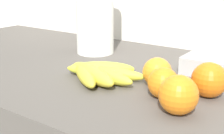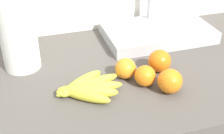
{
  "view_description": "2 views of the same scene",
  "coord_description": "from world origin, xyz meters",
  "px_view_note": "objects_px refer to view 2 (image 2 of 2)",
  "views": [
    {
      "loc": [
        0.34,
        -0.68,
        1.2
      ],
      "look_at": [
        -0.07,
        -0.09,
        0.99
      ],
      "focal_mm": 49.9,
      "sensor_mm": 36.0,
      "label": 1
    },
    {
      "loc": [
        -0.27,
        -0.86,
        1.53
      ],
      "look_at": [
        -0.04,
        -0.12,
        1.04
      ],
      "focal_mm": 50.34,
      "sensor_mm": 36.0,
      "label": 2
    }
  ],
  "objects_px": {
    "sink_basin": "(157,32)",
    "orange_far_right": "(126,68)",
    "banana_bunch": "(87,88)",
    "orange_right": "(170,81)",
    "orange_front": "(145,76)",
    "orange_center": "(160,61)",
    "paper_towel_roll": "(17,29)"
  },
  "relations": [
    {
      "from": "banana_bunch",
      "to": "paper_towel_roll",
      "type": "relative_size",
      "value": 0.69
    },
    {
      "from": "banana_bunch",
      "to": "orange_right",
      "type": "relative_size",
      "value": 2.83
    },
    {
      "from": "orange_right",
      "to": "orange_center",
      "type": "relative_size",
      "value": 1.0
    },
    {
      "from": "sink_basin",
      "to": "orange_front",
      "type": "bearing_deg",
      "value": -120.59
    },
    {
      "from": "sink_basin",
      "to": "banana_bunch",
      "type": "bearing_deg",
      "value": -141.67
    },
    {
      "from": "orange_far_right",
      "to": "orange_right",
      "type": "xyz_separation_m",
      "value": [
        0.1,
        -0.11,
        0.0
      ]
    },
    {
      "from": "orange_center",
      "to": "sink_basin",
      "type": "xyz_separation_m",
      "value": [
        0.1,
        0.23,
        -0.01
      ]
    },
    {
      "from": "orange_far_right",
      "to": "orange_center",
      "type": "xyz_separation_m",
      "value": [
        0.12,
        0.0,
        0.0
      ]
    },
    {
      "from": "banana_bunch",
      "to": "orange_center",
      "type": "distance_m",
      "value": 0.27
    },
    {
      "from": "banana_bunch",
      "to": "orange_center",
      "type": "xyz_separation_m",
      "value": [
        0.26,
        0.05,
        0.02
      ]
    },
    {
      "from": "banana_bunch",
      "to": "orange_right",
      "type": "xyz_separation_m",
      "value": [
        0.25,
        -0.06,
        0.02
      ]
    },
    {
      "from": "banana_bunch",
      "to": "orange_far_right",
      "type": "xyz_separation_m",
      "value": [
        0.14,
        0.05,
        0.02
      ]
    },
    {
      "from": "orange_front",
      "to": "sink_basin",
      "type": "bearing_deg",
      "value": 59.41
    },
    {
      "from": "banana_bunch",
      "to": "orange_far_right",
      "type": "height_order",
      "value": "orange_far_right"
    },
    {
      "from": "sink_basin",
      "to": "orange_far_right",
      "type": "bearing_deg",
      "value": -132.78
    },
    {
      "from": "orange_center",
      "to": "sink_basin",
      "type": "relative_size",
      "value": 0.18
    },
    {
      "from": "orange_front",
      "to": "orange_center",
      "type": "relative_size",
      "value": 0.88
    },
    {
      "from": "orange_right",
      "to": "sink_basin",
      "type": "xyz_separation_m",
      "value": [
        0.12,
        0.35,
        -0.01
      ]
    },
    {
      "from": "orange_right",
      "to": "sink_basin",
      "type": "height_order",
      "value": "sink_basin"
    },
    {
      "from": "orange_front",
      "to": "sink_basin",
      "type": "xyz_separation_m",
      "value": [
        0.17,
        0.3,
        -0.01
      ]
    },
    {
      "from": "orange_front",
      "to": "orange_far_right",
      "type": "distance_m",
      "value": 0.07
    },
    {
      "from": "banana_bunch",
      "to": "orange_front",
      "type": "bearing_deg",
      "value": -2.88
    },
    {
      "from": "orange_center",
      "to": "paper_towel_roll",
      "type": "relative_size",
      "value": 0.25
    },
    {
      "from": "orange_far_right",
      "to": "paper_towel_roll",
      "type": "distance_m",
      "value": 0.38
    },
    {
      "from": "banana_bunch",
      "to": "orange_right",
      "type": "bearing_deg",
      "value": -14.66
    },
    {
      "from": "banana_bunch",
      "to": "orange_far_right",
      "type": "relative_size",
      "value": 3.14
    },
    {
      "from": "orange_far_right",
      "to": "orange_center",
      "type": "relative_size",
      "value": 0.9
    },
    {
      "from": "orange_center",
      "to": "paper_towel_roll",
      "type": "distance_m",
      "value": 0.48
    },
    {
      "from": "orange_front",
      "to": "orange_right",
      "type": "bearing_deg",
      "value": -43.17
    },
    {
      "from": "orange_far_right",
      "to": "paper_towel_roll",
      "type": "bearing_deg",
      "value": 152.09
    },
    {
      "from": "orange_right",
      "to": "sink_basin",
      "type": "relative_size",
      "value": 0.18
    },
    {
      "from": "orange_front",
      "to": "sink_basin",
      "type": "height_order",
      "value": "sink_basin"
    }
  ]
}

